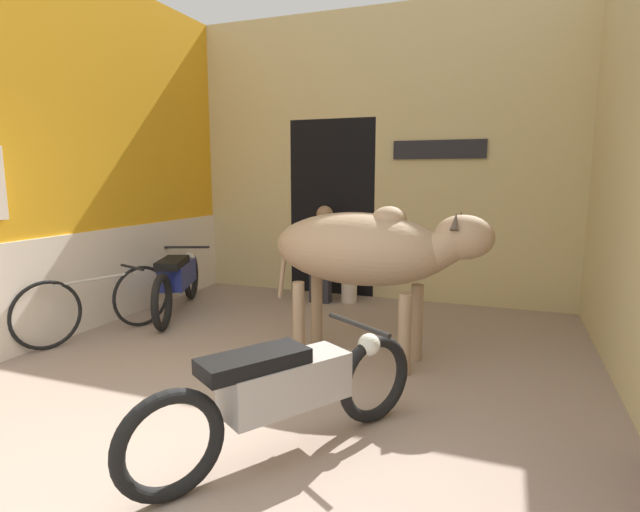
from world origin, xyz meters
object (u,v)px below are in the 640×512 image
at_px(cow, 367,250).
at_px(motorcycle_far, 178,278).
at_px(motorcycle_near, 286,390).
at_px(plastic_stool, 349,284).
at_px(bicycle, 98,304).
at_px(shopkeeper_seated, 324,250).

xyz_separation_m(cow, motorcycle_far, (-2.56, 0.72, -0.58)).
xyz_separation_m(motorcycle_near, motorcycle_far, (-2.53, 2.41, 0.01)).
xyz_separation_m(motorcycle_far, plastic_stool, (1.79, 1.23, -0.18)).
height_order(motorcycle_far, bicycle, motorcycle_far).
bearing_deg(motorcycle_near, plastic_stool, 101.45).
bearing_deg(plastic_stool, shopkeeper_seated, -175.96).
bearing_deg(cow, plastic_stool, 111.40).
relative_size(cow, shopkeeper_seated, 1.59).
height_order(motorcycle_near, plastic_stool, motorcycle_near).
distance_m(cow, motorcycle_near, 1.80).
xyz_separation_m(motorcycle_far, shopkeeper_seated, (1.44, 1.21, 0.25)).
distance_m(motorcycle_near, shopkeeper_seated, 3.79).
relative_size(motorcycle_near, plastic_stool, 3.72).
relative_size(motorcycle_near, shopkeeper_seated, 1.37).
bearing_deg(bicycle, motorcycle_near, -26.26).
bearing_deg(motorcycle_far, plastic_stool, 34.46).
relative_size(cow, motorcycle_near, 1.16).
height_order(bicycle, plastic_stool, bicycle).
bearing_deg(motorcycle_far, cow, -15.64).
xyz_separation_m(motorcycle_near, bicycle, (-2.75, 1.36, -0.07)).
height_order(cow, plastic_stool, cow).
relative_size(cow, motorcycle_far, 1.05).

